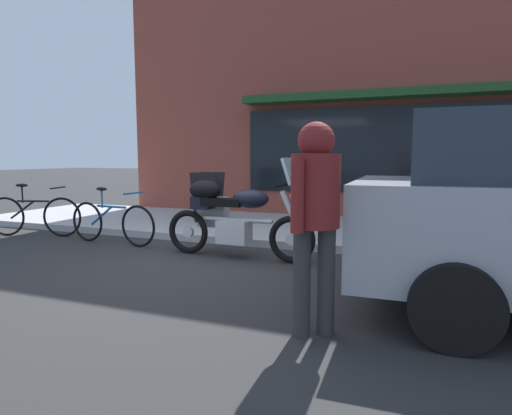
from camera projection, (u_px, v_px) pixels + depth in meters
The scene contains 6 objects.
ground_plane at pixel (183, 264), 5.67m from camera, with size 80.00×80.00×0.00m, color #2B2B2B.
touring_motorcycle at pixel (230, 215), 6.02m from camera, with size 2.23×0.69×1.40m.
parked_bicycle at pixel (112, 222), 6.95m from camera, with size 1.75×0.48×0.92m.
pedestrian_walking at pixel (315, 203), 3.30m from camera, with size 0.49×0.53×1.67m.
sandwich_board_sign at pixel (208, 198), 8.37m from camera, with size 0.55×0.42×0.99m.
second_bicycle_by_cafe at pixel (33, 215), 7.63m from camera, with size 1.69×0.64×0.94m.
Camera 1 is at (2.91, -4.82, 1.41)m, focal length 30.13 mm.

